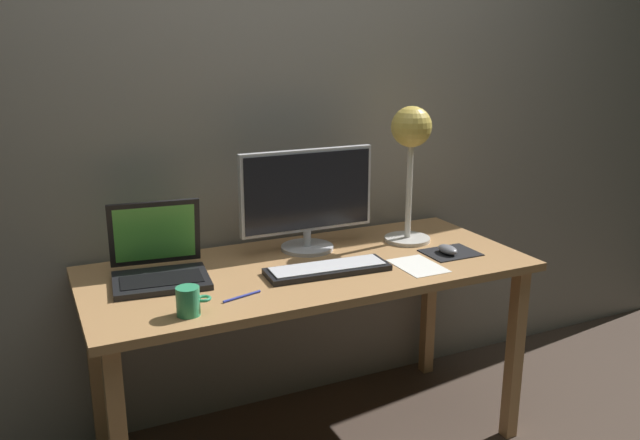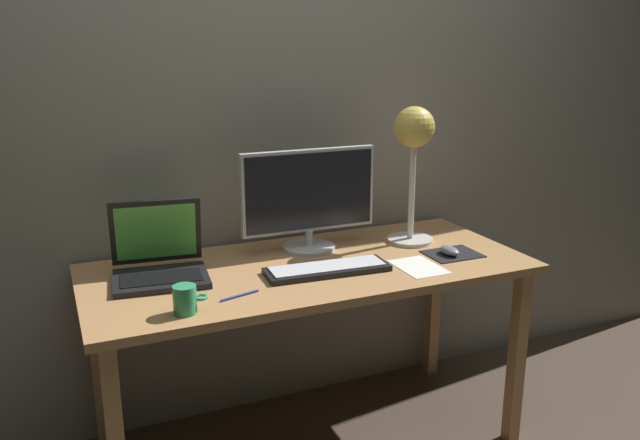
# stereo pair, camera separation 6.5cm
# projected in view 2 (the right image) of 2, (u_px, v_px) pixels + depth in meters

# --- Properties ---
(back_wall) EXTENTS (4.80, 0.06, 2.60)m
(back_wall) POSITION_uv_depth(u_px,v_px,m) (270.00, 100.00, 2.55)
(back_wall) COLOR gray
(back_wall) RESTS_ON ground
(desk) EXTENTS (1.60, 0.70, 0.74)m
(desk) POSITION_uv_depth(u_px,v_px,m) (309.00, 285.00, 2.37)
(desk) COLOR tan
(desk) RESTS_ON ground
(monitor) EXTENTS (0.54, 0.20, 0.39)m
(monitor) POSITION_uv_depth(u_px,v_px,m) (309.00, 197.00, 2.47)
(monitor) COLOR silver
(monitor) RESTS_ON desk
(keyboard_main) EXTENTS (0.45, 0.17, 0.03)m
(keyboard_main) POSITION_uv_depth(u_px,v_px,m) (327.00, 269.00, 2.27)
(keyboard_main) COLOR black
(keyboard_main) RESTS_ON desk
(laptop) EXTENTS (0.34, 0.32, 0.26)m
(laptop) POSITION_uv_depth(u_px,v_px,m) (159.00, 256.00, 2.23)
(laptop) COLOR black
(laptop) RESTS_ON desk
(desk_lamp) EXTENTS (0.18, 0.18, 0.54)m
(desk_lamp) POSITION_uv_depth(u_px,v_px,m) (414.00, 143.00, 2.51)
(desk_lamp) COLOR beige
(desk_lamp) RESTS_ON desk
(mousepad) EXTENTS (0.20, 0.16, 0.00)m
(mousepad) POSITION_uv_depth(u_px,v_px,m) (452.00, 254.00, 2.46)
(mousepad) COLOR black
(mousepad) RESTS_ON desk
(mouse) EXTENTS (0.06, 0.10, 0.03)m
(mouse) POSITION_uv_depth(u_px,v_px,m) (450.00, 251.00, 2.44)
(mouse) COLOR slate
(mouse) RESTS_ON mousepad
(coffee_mug) EXTENTS (0.11, 0.07, 0.09)m
(coffee_mug) POSITION_uv_depth(u_px,v_px,m) (186.00, 300.00, 1.92)
(coffee_mug) COLOR #339966
(coffee_mug) RESTS_ON desk
(paper_sheet_by_keyboard) EXTENTS (0.15, 0.21, 0.00)m
(paper_sheet_by_keyboard) POSITION_uv_depth(u_px,v_px,m) (419.00, 267.00, 2.32)
(paper_sheet_by_keyboard) COLOR white
(paper_sheet_by_keyboard) RESTS_ON desk
(pen) EXTENTS (0.14, 0.05, 0.01)m
(pen) POSITION_uv_depth(u_px,v_px,m) (240.00, 295.00, 2.06)
(pen) COLOR #2633A5
(pen) RESTS_ON desk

